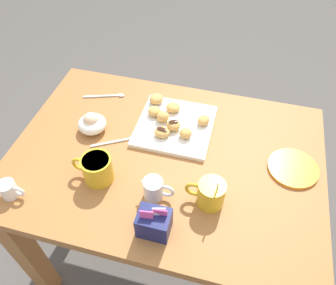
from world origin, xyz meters
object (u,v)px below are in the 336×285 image
at_px(beignet_0, 203,120).
at_px(beignet_1, 175,126).
at_px(coffee_mug_mustard_left, 210,193).
at_px(beignet_7, 173,107).
at_px(sugar_caddy, 154,223).
at_px(dining_table, 165,179).
at_px(coffee_mug_mustard_right, 97,168).
at_px(ice_cream_bowl, 92,123).
at_px(beignet_3, 162,132).
at_px(cream_pitcher_white, 154,188).
at_px(beignet_2, 154,111).
at_px(pastry_plate_square, 174,126).
at_px(beignet_4, 186,133).
at_px(chocolate_sauce_pitcher, 8,189).
at_px(beignet_6, 163,117).
at_px(saucer_orange_left, 293,168).
at_px(beignet_5, 156,99).

xyz_separation_m(beignet_0, beignet_1, (0.09, 0.05, 0.00)).
bearing_deg(coffee_mug_mustard_left, beignet_7, -60.28).
bearing_deg(coffee_mug_mustard_left, sugar_caddy, 44.43).
distance_m(dining_table, beignet_7, 0.27).
distance_m(coffee_mug_mustard_left, coffee_mug_mustard_right, 0.35).
height_order(ice_cream_bowl, beignet_3, ice_cream_bowl).
xyz_separation_m(beignet_1, beignet_7, (0.03, -0.09, -0.00)).
bearing_deg(beignet_1, coffee_mug_mustard_left, 123.66).
bearing_deg(sugar_caddy, cream_pitcher_white, -73.38).
bearing_deg(coffee_mug_mustard_left, ice_cream_bowl, -22.90).
height_order(dining_table, coffee_mug_mustard_right, coffee_mug_mustard_right).
xyz_separation_m(sugar_caddy, beignet_2, (0.13, -0.44, -0.01)).
bearing_deg(cream_pitcher_white, beignet_3, -80.24).
bearing_deg(coffee_mug_mustard_right, pastry_plate_square, -122.62).
height_order(dining_table, beignet_4, beignet_4).
xyz_separation_m(coffee_mug_mustard_right, beignet_2, (-0.09, -0.31, -0.02)).
height_order(beignet_0, beignet_7, beignet_0).
distance_m(chocolate_sauce_pitcher, beignet_7, 0.62).
relative_size(pastry_plate_square, sugar_caddy, 2.51).
height_order(coffee_mug_mustard_right, ice_cream_bowl, coffee_mug_mustard_right).
distance_m(beignet_1, beignet_3, 0.05).
xyz_separation_m(dining_table, chocolate_sauce_pitcher, (0.41, 0.27, 0.17)).
distance_m(dining_table, coffee_mug_mustard_right, 0.30).
bearing_deg(beignet_7, sugar_caddy, 97.96).
height_order(beignet_6, beignet_7, beignet_6).
xyz_separation_m(coffee_mug_mustard_right, beignet_6, (-0.13, -0.29, -0.01)).
distance_m(coffee_mug_mustard_left, beignet_3, 0.30).
relative_size(cream_pitcher_white, beignet_3, 1.95).
bearing_deg(beignet_7, saucer_orange_left, 160.50).
bearing_deg(beignet_1, beignet_0, -150.26).
bearing_deg(coffee_mug_mustard_left, beignet_3, -46.36).
bearing_deg(beignet_0, beignet_4, 59.09).
height_order(chocolate_sauce_pitcher, saucer_orange_left, chocolate_sauce_pitcher).
height_order(sugar_caddy, beignet_3, sugar_caddy).
bearing_deg(beignet_0, beignet_5, -19.13).
bearing_deg(ice_cream_bowl, beignet_7, -148.98).
height_order(cream_pitcher_white, saucer_orange_left, cream_pitcher_white).
distance_m(ice_cream_bowl, beignet_7, 0.30).
height_order(coffee_mug_mustard_left, saucer_orange_left, coffee_mug_mustard_left).
bearing_deg(saucer_orange_left, coffee_mug_mustard_right, 17.84).
distance_m(pastry_plate_square, ice_cream_bowl, 0.29).
distance_m(pastry_plate_square, chocolate_sauce_pitcher, 0.58).
xyz_separation_m(beignet_2, beignet_3, (-0.06, 0.09, -0.00)).
bearing_deg(beignet_1, beignet_7, -72.84).
distance_m(cream_pitcher_white, beignet_0, 0.34).
distance_m(coffee_mug_mustard_right, saucer_orange_left, 0.63).
xyz_separation_m(ice_cream_bowl, beignet_6, (-0.24, -0.09, 0.00)).
xyz_separation_m(pastry_plate_square, cream_pitcher_white, (-0.01, 0.30, 0.03)).
relative_size(beignet_1, beignet_7, 0.95).
distance_m(pastry_plate_square, saucer_orange_left, 0.43).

